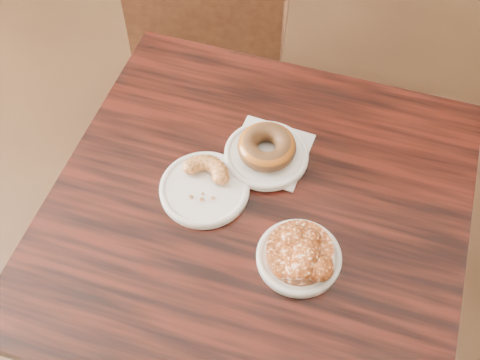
% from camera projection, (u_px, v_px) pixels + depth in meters
% --- Properties ---
extents(floor, '(5.00, 5.00, 0.00)m').
position_uv_depth(floor, '(210.00, 345.00, 1.77)').
color(floor, black).
rests_on(floor, ground).
extents(cafe_table, '(0.86, 0.86, 0.75)m').
position_uv_depth(cafe_table, '(253.00, 289.00, 1.46)').
color(cafe_table, black).
rests_on(cafe_table, floor).
extents(chair_far, '(0.51, 0.51, 0.90)m').
position_uv_depth(chair_far, '(217.00, 26.00, 1.89)').
color(chair_far, black).
rests_on(chair_far, floor).
extents(napkin, '(0.17, 0.17, 0.00)m').
position_uv_depth(napkin, '(269.00, 152.00, 1.23)').
color(napkin, silver).
rests_on(napkin, cafe_table).
extents(plate_donut, '(0.17, 0.17, 0.01)m').
position_uv_depth(plate_donut, '(266.00, 155.00, 1.21)').
color(plate_donut, white).
rests_on(plate_donut, napkin).
extents(plate_cruller, '(0.18, 0.18, 0.01)m').
position_uv_depth(plate_cruller, '(205.00, 189.00, 1.17)').
color(plate_cruller, white).
rests_on(plate_cruller, cafe_table).
extents(plate_fritter, '(0.15, 0.15, 0.01)m').
position_uv_depth(plate_fritter, '(299.00, 257.00, 1.09)').
color(plate_fritter, silver).
rests_on(plate_fritter, cafe_table).
extents(glazed_donut, '(0.12, 0.12, 0.04)m').
position_uv_depth(glazed_donut, '(267.00, 147.00, 1.19)').
color(glazed_donut, brown).
rests_on(glazed_donut, plate_donut).
extents(apple_fritter, '(0.16, 0.16, 0.04)m').
position_uv_depth(apple_fritter, '(300.00, 251.00, 1.06)').
color(apple_fritter, '#411806').
rests_on(apple_fritter, plate_fritter).
extents(cruller_fragment, '(0.11, 0.11, 0.03)m').
position_uv_depth(cruller_fragment, '(204.00, 183.00, 1.15)').
color(cruller_fragment, '#5F3813').
rests_on(cruller_fragment, plate_cruller).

